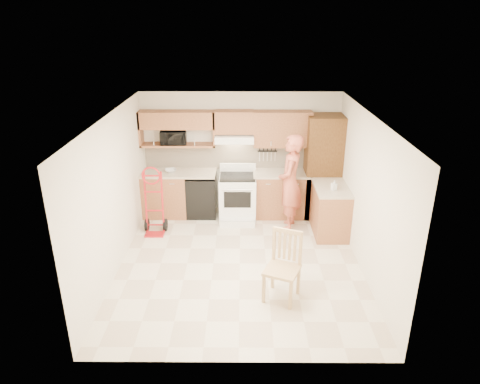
{
  "coord_description": "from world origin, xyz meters",
  "views": [
    {
      "loc": [
        0.04,
        -6.34,
        3.91
      ],
      "look_at": [
        0.0,
        0.5,
        1.1
      ],
      "focal_mm": 32.6,
      "sensor_mm": 36.0,
      "label": 1
    }
  ],
  "objects_px": {
    "microwave": "(173,137)",
    "person": "(290,183)",
    "range": "(238,194)",
    "dining_chair": "(282,268)",
    "hand_truck": "(153,204)"
  },
  "relations": [
    {
      "from": "person",
      "to": "dining_chair",
      "type": "distance_m",
      "value": 2.36
    },
    {
      "from": "microwave",
      "to": "dining_chair",
      "type": "bearing_deg",
      "value": -60.98
    },
    {
      "from": "dining_chair",
      "to": "person",
      "type": "bearing_deg",
      "value": 104.49
    },
    {
      "from": "dining_chair",
      "to": "hand_truck",
      "type": "bearing_deg",
      "value": 160.07
    },
    {
      "from": "microwave",
      "to": "range",
      "type": "bearing_deg",
      "value": -18.82
    },
    {
      "from": "microwave",
      "to": "person",
      "type": "bearing_deg",
      "value": -21.56
    },
    {
      "from": "person",
      "to": "microwave",
      "type": "bearing_deg",
      "value": -94.85
    },
    {
      "from": "microwave",
      "to": "hand_truck",
      "type": "height_order",
      "value": "microwave"
    },
    {
      "from": "person",
      "to": "hand_truck",
      "type": "xyz_separation_m",
      "value": [
        -2.57,
        -0.24,
        -0.33
      ]
    },
    {
      "from": "microwave",
      "to": "dining_chair",
      "type": "xyz_separation_m",
      "value": [
        1.95,
        -3.04,
        -1.11
      ]
    },
    {
      "from": "person",
      "to": "hand_truck",
      "type": "bearing_deg",
      "value": -71.6
    },
    {
      "from": "microwave",
      "to": "person",
      "type": "relative_size",
      "value": 0.27
    },
    {
      "from": "hand_truck",
      "to": "dining_chair",
      "type": "height_order",
      "value": "hand_truck"
    },
    {
      "from": "range",
      "to": "dining_chair",
      "type": "height_order",
      "value": "range"
    },
    {
      "from": "microwave",
      "to": "range",
      "type": "xyz_separation_m",
      "value": [
        1.28,
        -0.35,
        -1.09
      ]
    }
  ]
}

